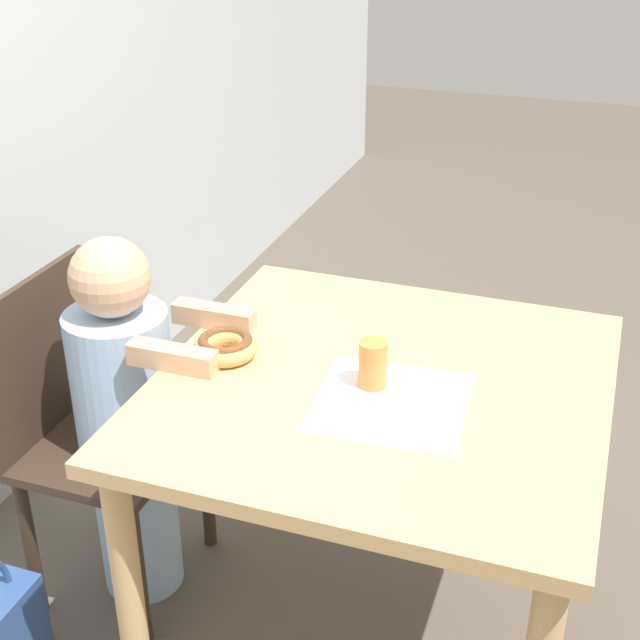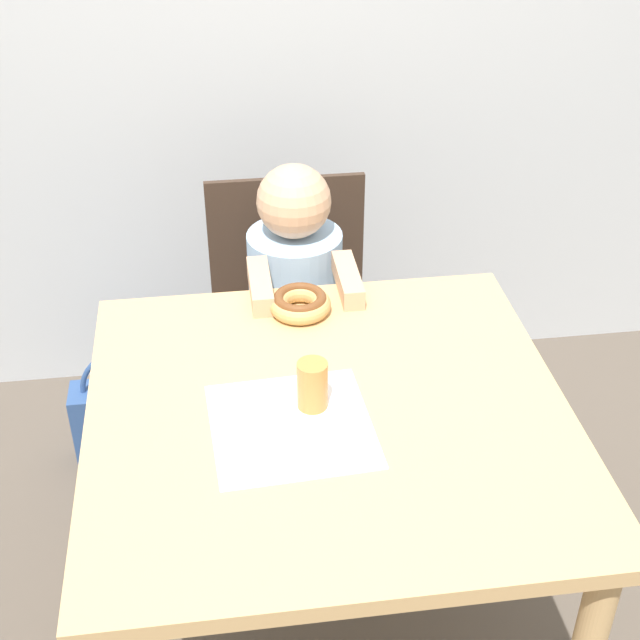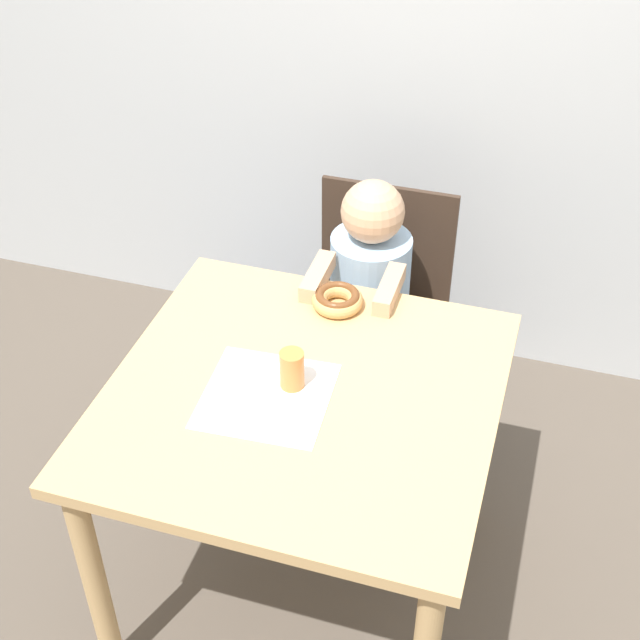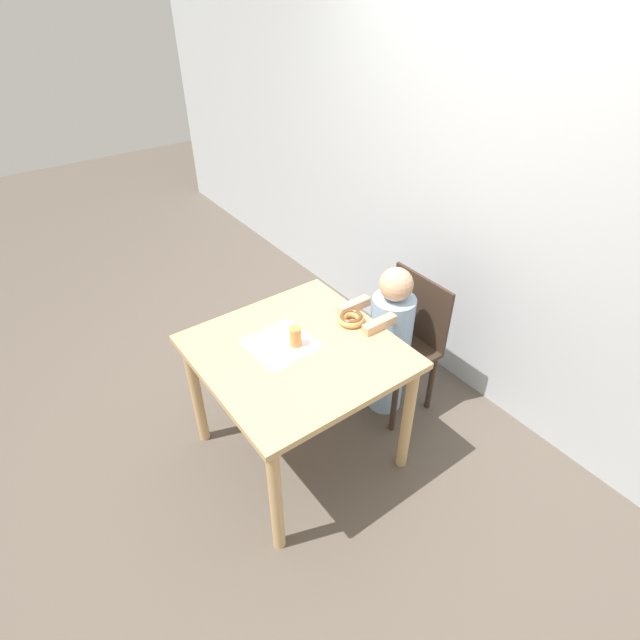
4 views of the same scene
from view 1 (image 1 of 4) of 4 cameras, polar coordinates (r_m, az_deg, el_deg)
name	(u,v)px [view 1 (image 1 of 4)]	position (r m, az deg, el deg)	size (l,w,h in m)	color
ground_plane	(372,640)	(2.40, 3.38, -19.75)	(12.00, 12.00, 0.00)	brown
dining_table	(381,425)	(1.97, 3.90, -6.69)	(0.96, 0.94, 0.77)	tan
chair	(91,430)	(2.36, -14.42, -6.83)	(0.44, 0.38, 0.87)	#38281E
child_figure	(129,423)	(2.28, -12.15, -6.45)	(0.26, 0.43, 1.00)	#99BCE0
donut	(225,346)	(1.99, -6.07, -1.65)	(0.14, 0.14, 0.05)	tan
napkin	(391,402)	(1.83, 4.55, -5.26)	(0.33, 0.33, 0.00)	white
cup	(373,365)	(1.86, 3.40, -2.87)	(0.06, 0.06, 0.11)	orange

